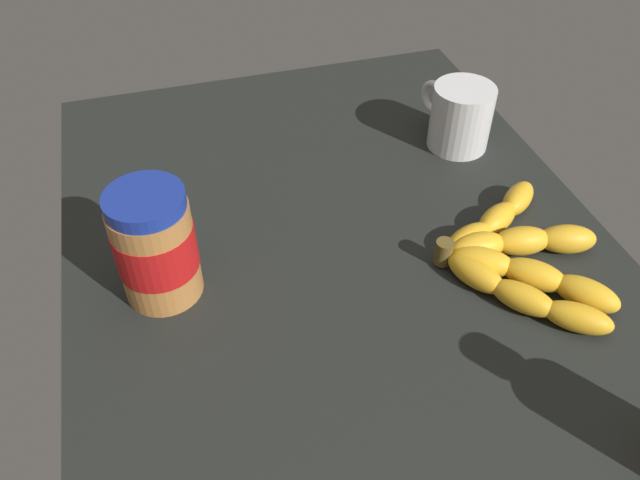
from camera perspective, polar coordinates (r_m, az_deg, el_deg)
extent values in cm
cube|color=black|center=(75.01, 1.80, -1.27)|extent=(82.76, 62.06, 3.32)
ellipsoid|color=gold|center=(70.39, 13.74, -2.94)|extent=(7.52, 5.99, 2.99)
ellipsoid|color=gold|center=(69.28, 17.71, -4.97)|extent=(7.24, 6.75, 2.99)
ellipsoid|color=gold|center=(69.33, 22.06, -6.45)|extent=(6.70, 7.27, 2.99)
ellipsoid|color=gold|center=(71.72, 14.30, -1.87)|extent=(6.52, 7.53, 3.23)
ellipsoid|color=gold|center=(71.82, 18.56, -2.97)|extent=(7.01, 7.29, 3.23)
ellipsoid|color=gold|center=(71.78, 22.71, -4.46)|extent=(7.36, 6.91, 3.23)
ellipsoid|color=gold|center=(73.23, 13.93, -0.58)|extent=(3.61, 6.65, 3.34)
ellipsoid|color=gold|center=(75.27, 17.58, -0.07)|extent=(4.38, 6.98, 3.34)
ellipsoid|color=gold|center=(77.20, 21.21, 0.08)|extent=(5.09, 7.20, 3.34)
ellipsoid|color=gold|center=(74.17, 13.18, 0.10)|extent=(5.07, 7.09, 3.04)
ellipsoid|color=gold|center=(77.56, 15.54, 1.82)|extent=(5.83, 7.10, 3.04)
ellipsoid|color=gold|center=(81.39, 17.19, 3.65)|extent=(6.42, 6.91, 3.04)
cylinder|color=brown|center=(71.58, 10.99, -1.07)|extent=(2.00, 2.00, 3.00)
cylinder|color=#B27238|center=(66.92, -14.41, -0.92)|extent=(8.17, 8.17, 11.45)
cylinder|color=#B71414|center=(66.54, -14.50, -0.57)|extent=(8.33, 8.33, 5.15)
cylinder|color=navy|center=(62.72, -15.43, 3.34)|extent=(7.91, 7.91, 1.55)
cylinder|color=silver|center=(88.98, 12.48, 10.67)|extent=(8.19, 8.19, 8.79)
torus|color=silver|center=(91.77, 10.17, 12.43)|extent=(4.93, 2.53, 4.87)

